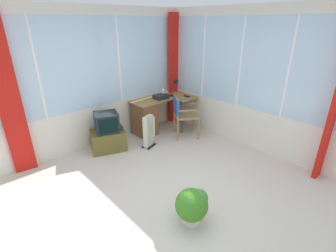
# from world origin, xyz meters

# --- Properties ---
(ground) EXTENTS (5.52, 5.43, 0.06)m
(ground) POSITION_xyz_m (0.00, 0.00, -0.03)
(ground) COLOR beige
(north_window_panel) EXTENTS (4.52, 0.07, 2.59)m
(north_window_panel) POSITION_xyz_m (0.00, 2.25, 1.29)
(north_window_panel) COLOR silver
(north_window_panel) RESTS_ON ground
(east_window_panel) EXTENTS (0.07, 4.43, 2.59)m
(east_window_panel) POSITION_xyz_m (2.29, 0.00, 1.29)
(east_window_panel) COLOR silver
(east_window_panel) RESTS_ON ground
(curtain_north_left) EXTENTS (0.33, 0.12, 2.49)m
(curtain_north_left) POSITION_xyz_m (-1.24, 2.17, 1.24)
(curtain_north_left) COLOR red
(curtain_north_left) RESTS_ON ground
(curtain_corner) EXTENTS (0.33, 0.09, 2.49)m
(curtain_corner) POSITION_xyz_m (2.16, 2.12, 1.24)
(curtain_corner) COLOR red
(curtain_corner) RESTS_ON ground
(desk) EXTENTS (1.37, 0.82, 0.74)m
(desk) POSITION_xyz_m (1.17, 1.92, 0.40)
(desk) COLOR olive
(desk) RESTS_ON ground
(desk_lamp) EXTENTS (0.24, 0.21, 0.39)m
(desk_lamp) POSITION_xyz_m (1.91, 1.82, 1.00)
(desk_lamp) COLOR black
(desk_lamp) RESTS_ON desk
(tv_remote) EXTENTS (0.05, 0.15, 0.02)m
(tv_remote) POSITION_xyz_m (2.05, 1.59, 0.75)
(tv_remote) COLOR black
(tv_remote) RESTS_ON desk
(spray_bottle) EXTENTS (0.06, 0.06, 0.22)m
(spray_bottle) POSITION_xyz_m (1.64, 1.93, 0.85)
(spray_bottle) COLOR silver
(spray_bottle) RESTS_ON desk
(paper_tray) EXTENTS (0.32, 0.25, 0.09)m
(paper_tray) POSITION_xyz_m (1.53, 1.87, 0.79)
(paper_tray) COLOR black
(paper_tray) RESTS_ON desk
(wooden_armchair) EXTENTS (0.67, 0.67, 0.88)m
(wooden_armchair) POSITION_xyz_m (1.61, 1.33, 0.57)
(wooden_armchair) COLOR olive
(wooden_armchair) RESTS_ON ground
(tv_on_stand) EXTENTS (0.75, 0.64, 0.75)m
(tv_on_stand) POSITION_xyz_m (0.15, 1.84, 0.33)
(tv_on_stand) COLOR brown
(tv_on_stand) RESTS_ON ground
(space_heater) EXTENTS (0.33, 0.25, 0.65)m
(space_heater) POSITION_xyz_m (0.82, 1.42, 0.33)
(space_heater) COLOR silver
(space_heater) RESTS_ON ground
(potted_plant) EXTENTS (0.41, 0.41, 0.47)m
(potted_plant) POSITION_xyz_m (-0.06, -0.52, 0.26)
(potted_plant) COLOR beige
(potted_plant) RESTS_ON ground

